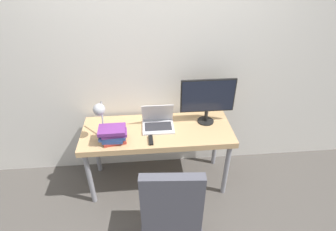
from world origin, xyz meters
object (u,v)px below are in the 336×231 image
(desk_lamp, at_px, (100,114))
(book_stack, at_px, (113,134))
(monitor, at_px, (208,98))
(laptop, at_px, (158,122))
(office_chair, at_px, (171,209))

(desk_lamp, distance_m, book_stack, 0.23)
(monitor, bearing_deg, desk_lamp, -170.39)
(laptop, distance_m, monitor, 0.55)
(desk_lamp, bearing_deg, monitor, 9.61)
(monitor, height_order, office_chair, monitor)
(desk_lamp, bearing_deg, laptop, 13.48)
(monitor, xyz_separation_m, book_stack, (-0.93, -0.25, -0.20))
(laptop, distance_m, book_stack, 0.48)
(monitor, bearing_deg, office_chair, -115.52)
(desk_lamp, relative_size, book_stack, 1.46)
(monitor, distance_m, desk_lamp, 1.04)
(laptop, xyz_separation_m, office_chair, (0.05, -0.91, -0.18))
(monitor, bearing_deg, laptop, -174.55)
(monitor, relative_size, book_stack, 2.08)
(book_stack, bearing_deg, laptop, 25.68)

